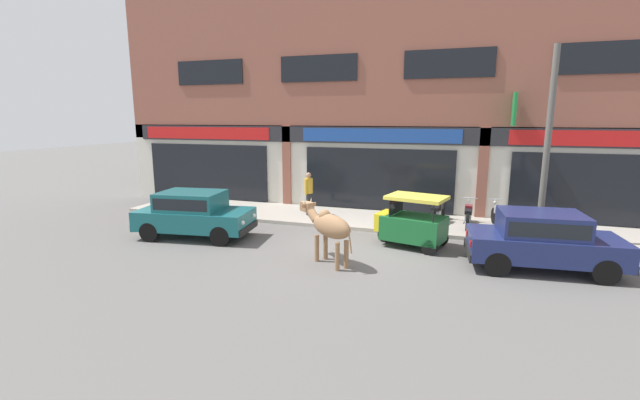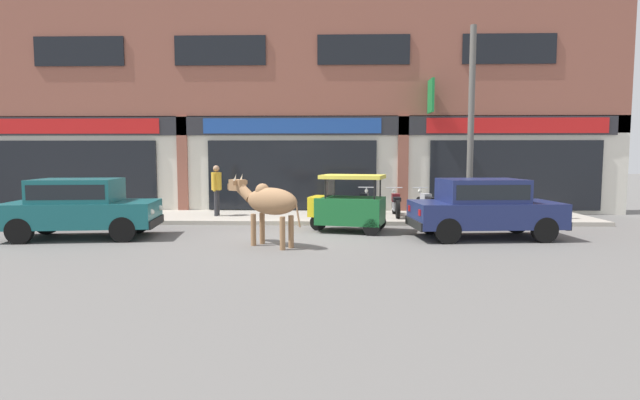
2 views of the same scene
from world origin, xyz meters
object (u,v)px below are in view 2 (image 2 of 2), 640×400
Objects in this scene: auto_rickshaw at (348,207)px; motorcycle_2 at (427,204)px; cow at (268,202)px; car_1 at (81,205)px; car_0 at (483,205)px; pedestrian at (216,185)px; motorcycle_0 at (364,203)px; motorcycle_1 at (396,204)px; utility_pole at (471,124)px.

motorcycle_2 is at bearing 44.70° from auto_rickshaw.
cow is 0.49× the size of car_1.
car_0 is 2.33× the size of pedestrian.
pedestrian reaches higher than car_1.
pedestrian reaches higher than motorcycle_0.
auto_rickshaw is at bearing -122.25° from motorcycle_1.
car_0 is at bearing 1.48° from car_1.
cow is at bearing -64.06° from pedestrian.
motorcycle_1 is 1.00m from motorcycle_2.
utility_pole is (0.29, 2.41, 2.11)m from car_0.
car_1 is 6.71m from auto_rickshaw.
utility_pole is at bearing 14.66° from car_1.
cow is 5.86m from motorcycle_1.
car_1 is 9.93m from motorcycle_2.
motorcycle_0 is 1.00× the size of motorcycle_2.
pedestrian is at bearing 55.60° from car_1.
auto_rickshaw is at bearing -30.61° from pedestrian.
utility_pole reaches higher than car_1.
utility_pole is (3.01, -1.24, 2.42)m from motorcycle_0.
motorcycle_2 is at bearing 22.42° from car_1.
motorcycle_1 is 5.71m from pedestrian.
motorcycle_1 is (-1.70, 3.49, -0.31)m from car_0.
pedestrian reaches higher than motorcycle_1.
motorcycle_1 is at bearing 151.57° from utility_pole.
motorcycle_1 and motorcycle_2 have the same top height.
cow is 0.87× the size of auto_rickshaw.
cow is at bearing -116.18° from motorcycle_0.
motorcycle_2 is (4.41, 4.78, -0.50)m from cow.
car_0 is 3.89m from motorcycle_1.
motorcycle_2 is at bearing 1.14° from pedestrian.
motorcycle_1 is 1.01× the size of motorcycle_2.
car_0 is 2.05× the size of motorcycle_1.
motorcycle_2 is (-0.71, 3.53, -0.31)m from car_0.
auto_rickshaw reaches higher than car_1.
auto_rickshaw is at bearing 10.58° from car_1.
cow is at bearing -11.81° from car_1.
pedestrian is at bearing -176.97° from motorcycle_0.
car_0 is at bearing -78.68° from motorcycle_2.
utility_pole is (7.68, -0.99, 1.82)m from pedestrian.
auto_rickshaw is 0.38× the size of utility_pole.
motorcycle_0 is at bearing 3.03° from pedestrian.
car_1 is 4.44m from pedestrian.
cow reaches higher than motorcycle_2.
cow reaches higher than auto_rickshaw.
cow is 1.03× the size of motorcycle_0.
motorcycle_1 is 1.13× the size of pedestrian.
auto_rickshaw is 4.78m from pedestrian.
car_1 is at bearing -157.58° from motorcycle_2.
cow is at bearing -125.79° from motorcycle_1.
motorcycle_2 is at bearing 47.29° from cow.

